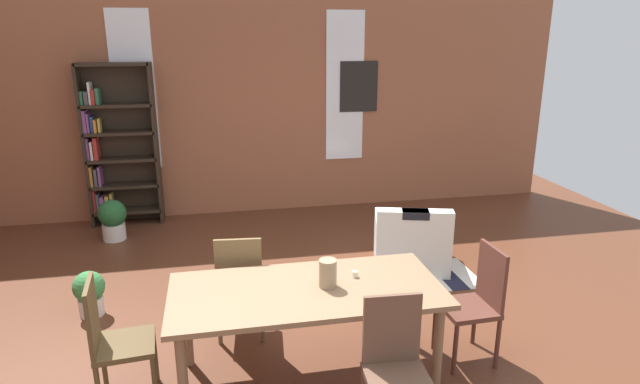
{
  "coord_description": "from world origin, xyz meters",
  "views": [
    {
      "loc": [
        -0.44,
        -3.71,
        2.54
      ],
      "look_at": [
        0.65,
        1.68,
        0.88
      ],
      "focal_mm": 29.81,
      "sensor_mm": 36.0,
      "label": 1
    }
  ],
  "objects_px": {
    "dining_table": "(307,298)",
    "vase_on_table": "(328,273)",
    "dining_chair_head_right": "(477,300)",
    "potted_plant_by_shelf": "(113,219)",
    "dining_chair_head_left": "(113,339)",
    "bookshelf_tall": "(116,146)",
    "potted_plant_corner": "(89,292)",
    "dining_chair_far_left": "(240,282)",
    "armchair_white": "(411,242)",
    "dining_chair_near_right": "(395,365)"
  },
  "relations": [
    {
      "from": "dining_chair_head_right",
      "to": "potted_plant_by_shelf",
      "type": "bearing_deg",
      "value": 134.92
    },
    {
      "from": "dining_chair_head_right",
      "to": "bookshelf_tall",
      "type": "distance_m",
      "value": 5.12
    },
    {
      "from": "dining_chair_near_right",
      "to": "dining_chair_head_left",
      "type": "relative_size",
      "value": 1.0
    },
    {
      "from": "bookshelf_tall",
      "to": "dining_chair_near_right",
      "type": "bearing_deg",
      "value": -63.15
    },
    {
      "from": "potted_plant_by_shelf",
      "to": "vase_on_table",
      "type": "bearing_deg",
      "value": -57.82
    },
    {
      "from": "dining_chair_near_right",
      "to": "dining_chair_head_left",
      "type": "distance_m",
      "value": 1.93
    },
    {
      "from": "dining_chair_near_right",
      "to": "dining_table",
      "type": "bearing_deg",
      "value": 123.23
    },
    {
      "from": "dining_table",
      "to": "dining_chair_head_left",
      "type": "bearing_deg",
      "value": -179.72
    },
    {
      "from": "vase_on_table",
      "to": "dining_chair_far_left",
      "type": "relative_size",
      "value": 0.22
    },
    {
      "from": "vase_on_table",
      "to": "potted_plant_by_shelf",
      "type": "bearing_deg",
      "value": 122.18
    },
    {
      "from": "dining_table",
      "to": "dining_chair_far_left",
      "type": "height_order",
      "value": "dining_chair_far_left"
    },
    {
      "from": "armchair_white",
      "to": "dining_chair_far_left",
      "type": "bearing_deg",
      "value": -150.63
    },
    {
      "from": "armchair_white",
      "to": "potted_plant_by_shelf",
      "type": "bearing_deg",
      "value": 156.33
    },
    {
      "from": "vase_on_table",
      "to": "dining_chair_head_right",
      "type": "bearing_deg",
      "value": 0.11
    },
    {
      "from": "vase_on_table",
      "to": "potted_plant_corner",
      "type": "bearing_deg",
      "value": 145.77
    },
    {
      "from": "dining_chair_head_right",
      "to": "potted_plant_by_shelf",
      "type": "distance_m",
      "value": 4.64
    },
    {
      "from": "dining_chair_head_right",
      "to": "dining_chair_far_left",
      "type": "bearing_deg",
      "value": 159.36
    },
    {
      "from": "bookshelf_tall",
      "to": "potted_plant_by_shelf",
      "type": "relative_size",
      "value": 4.14
    },
    {
      "from": "dining_chair_head_right",
      "to": "potted_plant_by_shelf",
      "type": "height_order",
      "value": "dining_chair_head_right"
    },
    {
      "from": "dining_chair_head_left",
      "to": "potted_plant_by_shelf",
      "type": "xyz_separation_m",
      "value": [
        -0.55,
        3.29,
        -0.23
      ]
    },
    {
      "from": "dining_table",
      "to": "armchair_white",
      "type": "height_order",
      "value": "dining_table"
    },
    {
      "from": "dining_chair_head_right",
      "to": "dining_chair_far_left",
      "type": "distance_m",
      "value": 1.94
    },
    {
      "from": "dining_chair_far_left",
      "to": "potted_plant_corner",
      "type": "bearing_deg",
      "value": 154.34
    },
    {
      "from": "dining_chair_head_right",
      "to": "dining_chair_head_left",
      "type": "distance_m",
      "value": 2.72
    },
    {
      "from": "dining_table",
      "to": "dining_chair_head_right",
      "type": "xyz_separation_m",
      "value": [
        1.36,
        0.0,
        -0.16
      ]
    },
    {
      "from": "armchair_white",
      "to": "potted_plant_corner",
      "type": "bearing_deg",
      "value": -172.3
    },
    {
      "from": "vase_on_table",
      "to": "armchair_white",
      "type": "distance_m",
      "value": 2.31
    },
    {
      "from": "dining_chair_far_left",
      "to": "potted_plant_corner",
      "type": "distance_m",
      "value": 1.53
    },
    {
      "from": "dining_table",
      "to": "dining_chair_far_left",
      "type": "xyz_separation_m",
      "value": [
        -0.45,
        0.69,
        -0.16
      ]
    },
    {
      "from": "dining_table",
      "to": "potted_plant_by_shelf",
      "type": "height_order",
      "value": "dining_table"
    },
    {
      "from": "dining_table",
      "to": "dining_chair_head_right",
      "type": "bearing_deg",
      "value": 0.1
    },
    {
      "from": "vase_on_table",
      "to": "armchair_white",
      "type": "height_order",
      "value": "vase_on_table"
    },
    {
      "from": "dining_table",
      "to": "dining_chair_head_left",
      "type": "xyz_separation_m",
      "value": [
        -1.36,
        -0.01,
        -0.16
      ]
    },
    {
      "from": "dining_chair_head_left",
      "to": "bookshelf_tall",
      "type": "relative_size",
      "value": 0.44
    },
    {
      "from": "armchair_white",
      "to": "potted_plant_by_shelf",
      "type": "xyz_separation_m",
      "value": [
        -3.41,
        1.5,
        0.0
      ]
    },
    {
      "from": "dining_chair_head_left",
      "to": "bookshelf_tall",
      "type": "height_order",
      "value": "bookshelf_tall"
    },
    {
      "from": "dining_table",
      "to": "armchair_white",
      "type": "bearing_deg",
      "value": 49.89
    },
    {
      "from": "vase_on_table",
      "to": "dining_chair_far_left",
      "type": "distance_m",
      "value": 0.98
    },
    {
      "from": "dining_chair_head_right",
      "to": "bookshelf_tall",
      "type": "height_order",
      "value": "bookshelf_tall"
    },
    {
      "from": "dining_chair_near_right",
      "to": "potted_plant_corner",
      "type": "bearing_deg",
      "value": 138.16
    },
    {
      "from": "dining_table",
      "to": "dining_chair_head_right",
      "type": "distance_m",
      "value": 1.37
    },
    {
      "from": "vase_on_table",
      "to": "dining_chair_head_right",
      "type": "height_order",
      "value": "vase_on_table"
    },
    {
      "from": "dining_table",
      "to": "potted_plant_corner",
      "type": "height_order",
      "value": "dining_table"
    },
    {
      "from": "vase_on_table",
      "to": "potted_plant_by_shelf",
      "type": "relative_size",
      "value": 0.4
    },
    {
      "from": "armchair_white",
      "to": "bookshelf_tall",
      "type": "bearing_deg",
      "value": 147.79
    },
    {
      "from": "potted_plant_by_shelf",
      "to": "dining_chair_head_left",
      "type": "bearing_deg",
      "value": -80.52
    },
    {
      "from": "dining_chair_near_right",
      "to": "dining_chair_head_right",
      "type": "bearing_deg",
      "value": 36.98
    },
    {
      "from": "dining_chair_head_left",
      "to": "potted_plant_by_shelf",
      "type": "bearing_deg",
      "value": 99.48
    },
    {
      "from": "dining_chair_far_left",
      "to": "dining_chair_near_right",
      "type": "height_order",
      "value": "same"
    },
    {
      "from": "dining_table",
      "to": "vase_on_table",
      "type": "relative_size",
      "value": 9.49
    }
  ]
}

